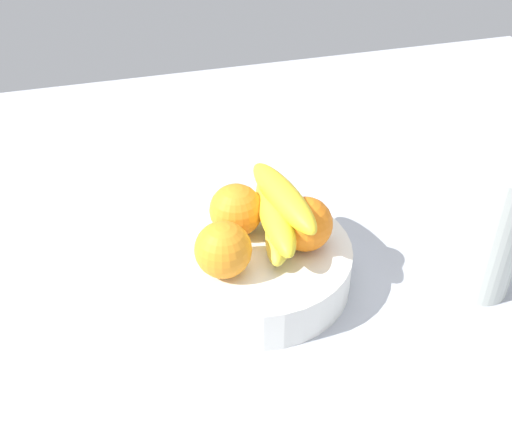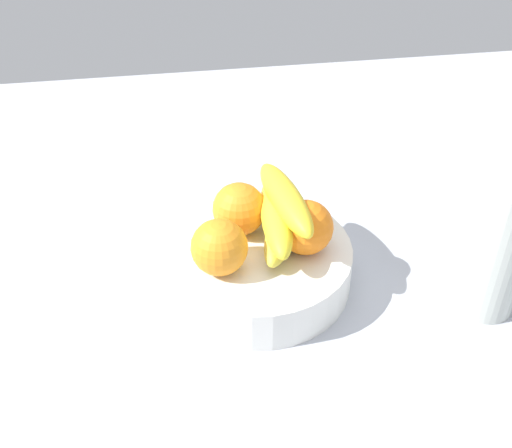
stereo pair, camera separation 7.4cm
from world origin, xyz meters
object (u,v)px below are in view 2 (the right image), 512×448
(orange_front_left, at_px, (219,247))
(orange_center, at_px, (239,209))
(fruit_bowl, at_px, (256,265))
(banana_bunch, at_px, (282,214))
(thermos_tumbler, at_px, (498,249))
(orange_front_right, at_px, (306,227))

(orange_front_left, height_order, orange_center, same)
(fruit_bowl, xyz_separation_m, orange_center, (0.02, -0.04, 0.07))
(banana_bunch, bearing_deg, thermos_tumbler, 157.61)
(orange_front_right, bearing_deg, fruit_bowl, -11.09)
(orange_front_right, xyz_separation_m, banana_bunch, (0.03, -0.03, 0.01))
(orange_front_left, xyz_separation_m, orange_center, (-0.04, -0.08, 0.00))
(orange_center, bearing_deg, orange_front_left, 65.11)
(fruit_bowl, height_order, orange_front_right, orange_front_right)
(orange_front_left, xyz_separation_m, orange_front_right, (-0.12, -0.02, 0.00))
(fruit_bowl, distance_m, banana_bunch, 0.08)
(orange_front_right, height_order, orange_center, same)
(banana_bunch, height_order, thermos_tumbler, thermos_tumbler)
(fruit_bowl, xyz_separation_m, orange_front_left, (0.05, 0.04, 0.07))
(orange_front_right, bearing_deg, banana_bunch, -42.69)
(orange_front_left, bearing_deg, banana_bunch, -151.48)
(orange_front_right, xyz_separation_m, orange_center, (0.08, -0.05, 0.00))
(orange_center, distance_m, thermos_tumbler, 0.34)
(thermos_tumbler, bearing_deg, orange_front_left, -9.41)
(orange_front_left, relative_size, orange_center, 1.00)
(fruit_bowl, relative_size, orange_front_right, 3.56)
(orange_front_right, relative_size, thermos_tumbler, 0.38)
(fruit_bowl, height_order, thermos_tumbler, thermos_tumbler)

